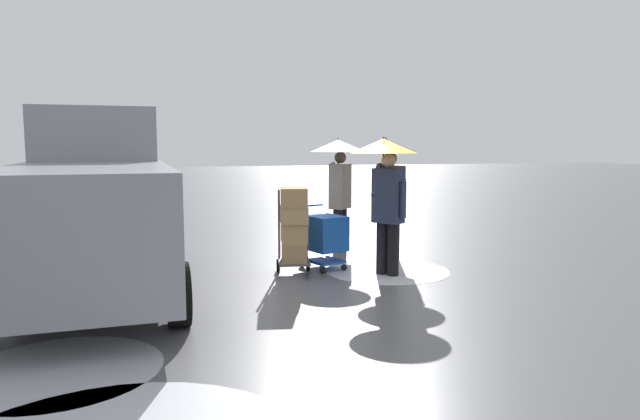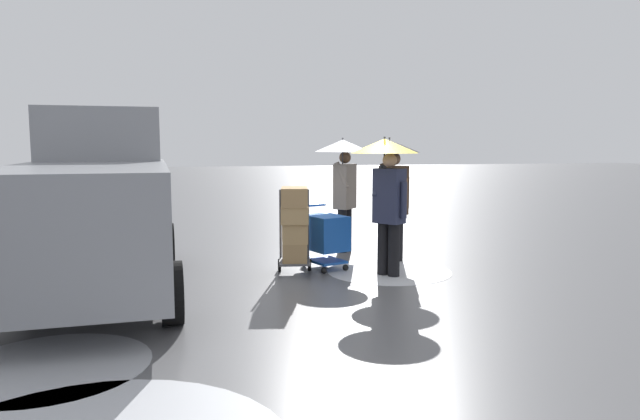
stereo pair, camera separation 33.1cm
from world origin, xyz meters
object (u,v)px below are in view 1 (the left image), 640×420
Objects in this scene: shopping_cart_vendor at (323,234)px; pedestrian_white_side at (386,174)px; cargo_van_parked_right at (92,207)px; pedestrian_black_side at (339,168)px; pedestrian_pink_side at (388,170)px; hand_dolly_boxes at (294,224)px.

pedestrian_white_side reaches higher than shopping_cart_vendor.
cargo_van_parked_right is at bearing -1.08° from pedestrian_white_side.
pedestrian_black_side is at bearing -155.08° from cargo_van_parked_right.
shopping_cart_vendor is 0.47× the size of pedestrian_black_side.
cargo_van_parked_right is 5.31× the size of shopping_cart_vendor.
pedestrian_black_side is (-4.15, -1.93, 0.41)m from cargo_van_parked_right.
cargo_van_parked_right reaches higher than pedestrian_white_side.
pedestrian_black_side is at bearing -86.95° from pedestrian_white_side.
pedestrian_white_side is (0.43, 0.95, -0.01)m from pedestrian_pink_side.
cargo_van_parked_right reaches higher than hand_dolly_boxes.
pedestrian_black_side is 2.01m from pedestrian_white_side.
pedestrian_pink_side is at bearing -160.84° from hand_dolly_boxes.
cargo_van_parked_right reaches higher than pedestrian_pink_side.
shopping_cart_vendor is 1.45m from pedestrian_white_side.
cargo_van_parked_right is 4.59m from pedestrian_black_side.
cargo_van_parked_right is 2.91m from hand_dolly_boxes.
pedestrian_pink_side reaches higher than shopping_cart_vendor.
pedestrian_white_side is at bearing 178.92° from cargo_van_parked_right.
cargo_van_parked_right reaches higher than pedestrian_black_side.
cargo_van_parked_right is 2.52× the size of pedestrian_white_side.
pedestrian_white_side is (-1.38, 0.32, 0.77)m from hand_dolly_boxes.
cargo_van_parked_right is at bearing 10.47° from pedestrian_pink_side.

